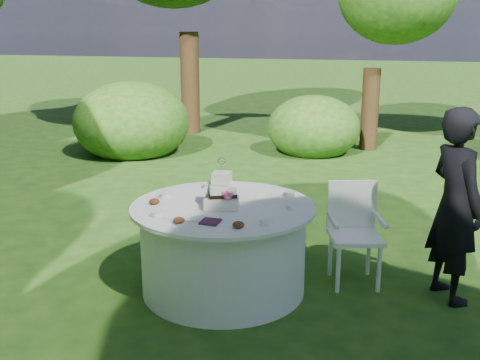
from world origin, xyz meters
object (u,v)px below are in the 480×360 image
(guest, at_px, (455,206))
(table, at_px, (223,247))
(napkins, at_px, (210,222))
(cake, at_px, (222,194))
(chair, at_px, (354,225))

(guest, relative_size, table, 1.04)
(napkins, height_order, guest, guest)
(table, bearing_deg, cake, -78.89)
(guest, bearing_deg, table, 71.40)
(napkins, relative_size, guest, 0.09)
(guest, distance_m, cake, 1.91)
(napkins, height_order, cake, cake)
(table, bearing_deg, napkins, -83.05)
(table, relative_size, cake, 3.76)
(cake, height_order, chair, cake)
(napkins, relative_size, chair, 0.16)
(guest, bearing_deg, napkins, 84.55)
(napkins, height_order, chair, chair)
(table, relative_size, chair, 1.74)
(napkins, bearing_deg, chair, 45.18)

